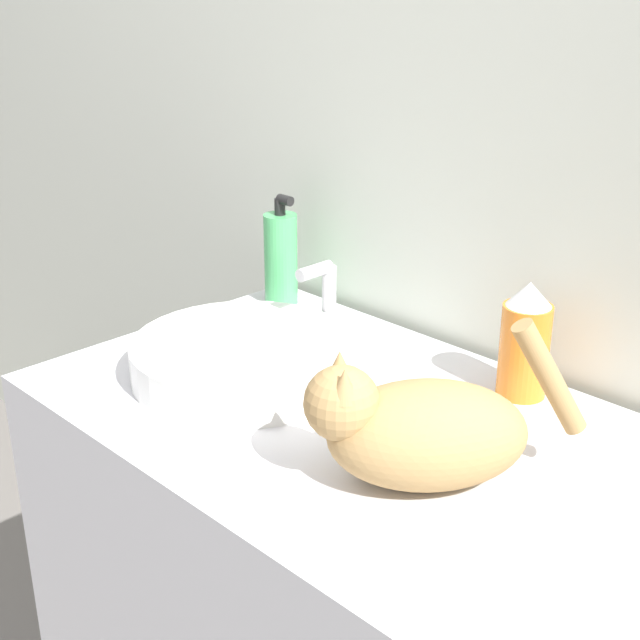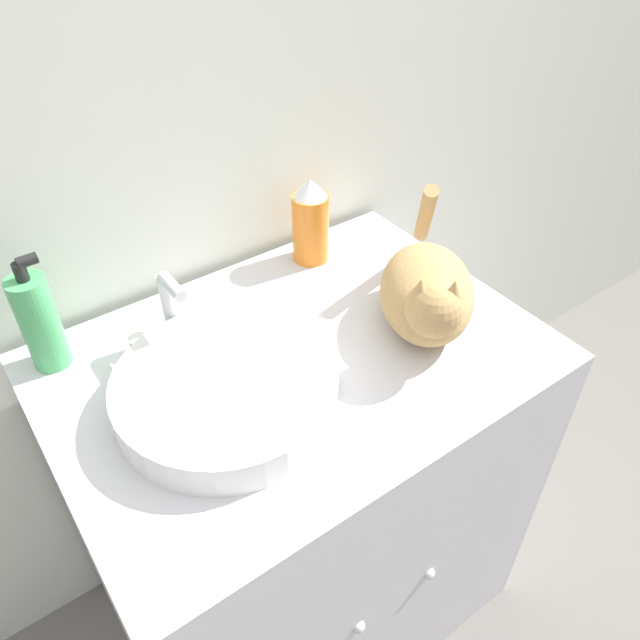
% 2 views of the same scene
% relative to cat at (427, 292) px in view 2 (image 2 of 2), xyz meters
% --- Properties ---
extents(wall_back, '(6.00, 0.05, 2.50)m').
position_rel_cat_xyz_m(wall_back, '(-0.23, 0.41, 0.35)').
color(wall_back, silver).
rests_on(wall_back, ground_plane).
extents(vanity_cabinet, '(0.83, 0.61, 0.82)m').
position_rel_cat_xyz_m(vanity_cabinet, '(-0.23, 0.07, -0.49)').
color(vanity_cabinet, silver).
rests_on(vanity_cabinet, ground_plane).
extents(sink_basin, '(0.35, 0.35, 0.06)m').
position_rel_cat_xyz_m(sink_basin, '(-0.38, 0.04, -0.04)').
color(sink_basin, white).
rests_on(sink_basin, vanity_cabinet).
extents(faucet, '(0.16, 0.08, 0.15)m').
position_rel_cat_xyz_m(faucet, '(-0.38, 0.22, -0.01)').
color(faucet, silver).
rests_on(faucet, vanity_cabinet).
extents(cat, '(0.29, 0.31, 0.21)m').
position_rel_cat_xyz_m(cat, '(0.00, 0.00, 0.00)').
color(cat, tan).
rests_on(cat, vanity_cabinet).
extents(soap_bottle, '(0.06, 0.06, 0.21)m').
position_rel_cat_xyz_m(soap_bottle, '(-0.57, 0.29, 0.01)').
color(soap_bottle, '#4CB266').
rests_on(soap_bottle, vanity_cabinet).
extents(spray_bottle, '(0.07, 0.07, 0.18)m').
position_rel_cat_xyz_m(spray_bottle, '(-0.04, 0.29, 0.01)').
color(spray_bottle, orange).
rests_on(spray_bottle, vanity_cabinet).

